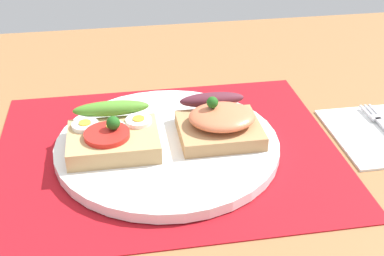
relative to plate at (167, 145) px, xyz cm
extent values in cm
cube|color=#93633A|center=(0.00, 0.00, -2.53)|extent=(120.00, 90.00, 3.20)
cube|color=#A6111A|center=(0.00, 0.00, -0.78)|extent=(41.03, 33.11, 0.30)
cylinder|color=white|center=(0.00, 0.00, 0.00)|extent=(26.84, 26.84, 1.25)
cube|color=tan|center=(-6.35, -0.75, 1.69)|extent=(10.45, 8.01, 2.12)
cylinder|color=red|center=(-7.01, -1.34, 3.04)|extent=(5.19, 5.19, 0.60)
ellipsoid|color=#508C2B|center=(-6.35, 3.66, 3.64)|extent=(9.20, 2.20, 1.80)
sphere|color=#1E5919|center=(-6.20, -0.75, 4.14)|extent=(1.60, 1.60, 1.60)
cylinder|color=white|center=(-9.49, 1.29, 2.99)|extent=(3.14, 3.14, 0.50)
cylinder|color=yellow|center=(-9.49, 1.29, 3.32)|extent=(1.41, 1.41, 0.16)
cylinder|color=white|center=(-6.35, 0.39, 2.99)|extent=(3.14, 3.14, 0.50)
cylinder|color=yellow|center=(-6.35, 0.39, 3.32)|extent=(1.41, 1.41, 0.16)
cylinder|color=white|center=(-3.22, 1.24, 2.99)|extent=(3.14, 3.14, 0.50)
cylinder|color=yellow|center=(-3.22, 1.24, 3.32)|extent=(1.41, 1.41, 0.16)
cube|color=tan|center=(6.35, 0.03, 1.48)|extent=(9.76, 8.45, 1.71)
ellipsoid|color=#E27049|center=(6.63, -0.12, 3.34)|extent=(8.01, 6.76, 2.00)
ellipsoid|color=#57222E|center=(6.35, 4.65, 3.24)|extent=(8.30, 2.20, 1.80)
sphere|color=#1E5919|center=(5.55, 0.63, 5.03)|extent=(1.40, 1.40, 1.40)
cube|color=#B7B7BC|center=(28.22, 2.36, -0.17)|extent=(1.50, 1.20, 0.32)
cube|color=#B7B7BC|center=(27.57, 4.36, -0.17)|extent=(0.32, 2.80, 0.32)
cube|color=#B7B7BC|center=(28.22, 4.36, -0.17)|extent=(0.32, 2.80, 0.32)
cube|color=#B7B7BC|center=(28.87, 4.36, -0.17)|extent=(0.32, 2.80, 0.32)
camera|label=1|loc=(-5.41, -50.73, 33.21)|focal=47.17mm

